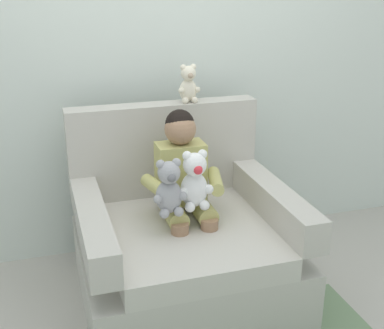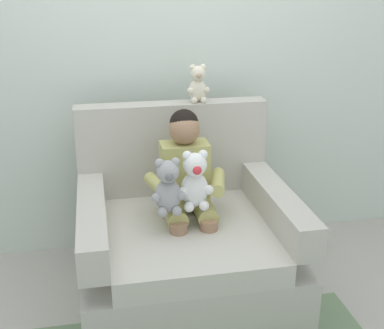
# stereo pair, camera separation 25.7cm
# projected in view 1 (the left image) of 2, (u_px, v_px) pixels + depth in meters

# --- Properties ---
(ground_plane) EXTENTS (8.00, 8.00, 0.00)m
(ground_plane) POSITION_uv_depth(u_px,v_px,m) (185.00, 296.00, 2.89)
(ground_plane) COLOR #ADA89E
(back_wall) EXTENTS (6.00, 0.10, 2.60)m
(back_wall) POSITION_uv_depth(u_px,v_px,m) (150.00, 46.00, 3.10)
(back_wall) COLOR silver
(back_wall) RESTS_ON ground
(armchair) EXTENTS (1.12, 1.04, 1.01)m
(armchair) POSITION_uv_depth(u_px,v_px,m) (183.00, 244.00, 2.83)
(armchair) COLOR #BCB7AD
(armchair) RESTS_ON ground
(seated_child) EXTENTS (0.45, 0.39, 0.82)m
(seated_child) POSITION_uv_depth(u_px,v_px,m) (184.00, 180.00, 2.75)
(seated_child) COLOR tan
(seated_child) RESTS_ON armchair
(plush_white) EXTENTS (0.19, 0.15, 0.31)m
(plush_white) POSITION_uv_depth(u_px,v_px,m) (195.00, 181.00, 2.61)
(plush_white) COLOR white
(plush_white) RESTS_ON armchair
(plush_grey) EXTENTS (0.17, 0.14, 0.29)m
(plush_grey) POSITION_uv_depth(u_px,v_px,m) (169.00, 189.00, 2.55)
(plush_grey) COLOR #9E9EA3
(plush_grey) RESTS_ON armchair
(plush_cream_on_backrest) EXTENTS (0.13, 0.11, 0.22)m
(plush_cream_on_backrest) POSITION_uv_depth(u_px,v_px,m) (188.00, 85.00, 2.94)
(plush_cream_on_backrest) COLOR silver
(plush_cream_on_backrest) RESTS_ON armchair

